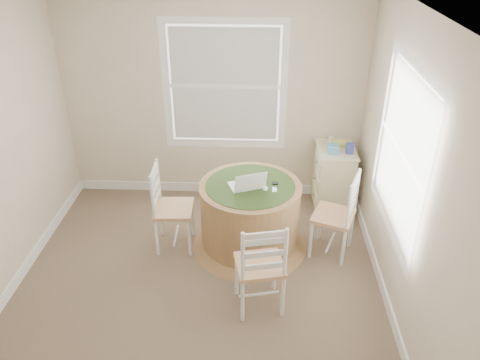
{
  "coord_description": "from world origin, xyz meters",
  "views": [
    {
      "loc": [
        0.57,
        -3.49,
        3.2
      ],
      "look_at": [
        0.39,
        0.45,
        0.95
      ],
      "focal_mm": 35.0,
      "sensor_mm": 36.0,
      "label": 1
    }
  ],
  "objects_px": {
    "chair_near": "(260,265)",
    "laptop": "(247,185)",
    "round_table": "(250,213)",
    "corner_chest": "(333,178)",
    "chair_right": "(333,215)",
    "chair_left": "(174,208)"
  },
  "relations": [
    {
      "from": "chair_near",
      "to": "laptop",
      "type": "bearing_deg",
      "value": -92.18
    },
    {
      "from": "round_table",
      "to": "laptop",
      "type": "distance_m",
      "value": 0.38
    },
    {
      "from": "corner_chest",
      "to": "round_table",
      "type": "bearing_deg",
      "value": -140.49
    },
    {
      "from": "chair_near",
      "to": "corner_chest",
      "type": "distance_m",
      "value": 1.96
    },
    {
      "from": "chair_right",
      "to": "chair_left",
      "type": "bearing_deg",
      "value": -70.51
    },
    {
      "from": "round_table",
      "to": "laptop",
      "type": "xyz_separation_m",
      "value": [
        -0.03,
        -0.04,
        0.38
      ]
    },
    {
      "from": "chair_left",
      "to": "corner_chest",
      "type": "bearing_deg",
      "value": -66.38
    },
    {
      "from": "chair_right",
      "to": "corner_chest",
      "type": "distance_m",
      "value": 0.94
    },
    {
      "from": "chair_left",
      "to": "laptop",
      "type": "height_order",
      "value": "laptop"
    },
    {
      "from": "chair_near",
      "to": "corner_chest",
      "type": "height_order",
      "value": "chair_near"
    },
    {
      "from": "laptop",
      "to": "corner_chest",
      "type": "relative_size",
      "value": 0.52
    },
    {
      "from": "chair_right",
      "to": "laptop",
      "type": "relative_size",
      "value": 2.29
    },
    {
      "from": "laptop",
      "to": "chair_near",
      "type": "bearing_deg",
      "value": 78.37
    },
    {
      "from": "corner_chest",
      "to": "laptop",
      "type": "bearing_deg",
      "value": -140.13
    },
    {
      "from": "laptop",
      "to": "corner_chest",
      "type": "distance_m",
      "value": 1.41
    },
    {
      "from": "chair_left",
      "to": "chair_near",
      "type": "height_order",
      "value": "same"
    },
    {
      "from": "chair_near",
      "to": "laptop",
      "type": "xyz_separation_m",
      "value": [
        -0.14,
        0.86,
        0.32
      ]
    },
    {
      "from": "chair_right",
      "to": "laptop",
      "type": "bearing_deg",
      "value": -71.32
    },
    {
      "from": "chair_near",
      "to": "round_table",
      "type": "bearing_deg",
      "value": -94.64
    },
    {
      "from": "chair_right",
      "to": "laptop",
      "type": "distance_m",
      "value": 0.96
    },
    {
      "from": "chair_left",
      "to": "laptop",
      "type": "relative_size",
      "value": 2.29
    },
    {
      "from": "round_table",
      "to": "chair_right",
      "type": "relative_size",
      "value": 1.31
    }
  ]
}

